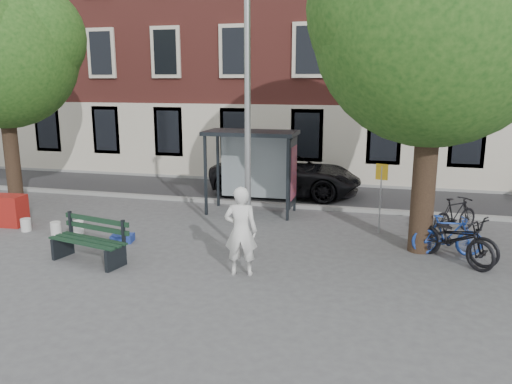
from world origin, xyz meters
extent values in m
plane|color=#4C4C4F|center=(0.00, 0.00, 0.00)|extent=(90.00, 90.00, 0.00)
cube|color=#28282B|center=(0.00, 7.00, 0.01)|extent=(40.00, 4.00, 0.01)
cube|color=gray|center=(0.00, 5.00, 0.06)|extent=(40.00, 0.25, 0.12)
cube|color=gray|center=(0.00, 9.00, 0.06)|extent=(40.00, 0.25, 0.12)
cube|color=brown|center=(0.00, 13.00, 7.00)|extent=(30.00, 8.00, 14.00)
cylinder|color=#9EA0A3|center=(0.00, 0.00, 3.00)|extent=(0.14, 0.14, 6.00)
cylinder|color=#9EA0A3|center=(0.00, 0.00, 0.12)|extent=(0.28, 0.28, 0.24)
cylinder|color=black|center=(4.00, 1.50, 1.70)|extent=(0.56, 0.56, 3.40)
sphere|color=#1A4715|center=(4.00, 1.50, 5.40)|extent=(5.60, 5.60, 5.60)
sphere|color=#1A4715|center=(4.90, 1.90, 5.90)|extent=(3.92, 3.92, 3.92)
sphere|color=#1A4715|center=(3.20, 1.20, 5.70)|extent=(4.20, 4.20, 4.20)
cylinder|color=black|center=(-9.00, 3.00, 1.60)|extent=(0.48, 0.48, 3.20)
sphere|color=#1A4715|center=(-9.00, 3.00, 5.00)|extent=(4.80, 4.80, 4.80)
sphere|color=#1A4715|center=(-8.10, 3.40, 5.50)|extent=(3.36, 3.36, 3.36)
cube|color=#1E2328|center=(-2.30, 3.40, 1.25)|extent=(0.08, 0.08, 2.50)
cube|color=#1E2328|center=(0.30, 3.40, 1.25)|extent=(0.08, 0.08, 2.50)
cube|color=#1E2328|center=(-2.30, 4.60, 1.25)|extent=(0.08, 0.08, 2.50)
cube|color=#1E2328|center=(0.30, 4.60, 1.25)|extent=(0.08, 0.08, 2.50)
cube|color=#1E2328|center=(-1.00, 4.00, 2.56)|extent=(2.85, 1.45, 0.12)
cube|color=#8C999E|center=(-1.00, 4.60, 1.38)|extent=(2.34, 0.04, 2.00)
cube|color=#1E2328|center=(0.30, 4.00, 1.38)|extent=(0.12, 1.14, 2.12)
cube|color=#D84C19|center=(0.37, 4.00, 1.38)|extent=(0.02, 0.90, 1.62)
imported|color=silver|center=(0.14, -1.09, 0.98)|extent=(0.78, 0.57, 1.96)
cube|color=#1E2328|center=(-4.31, -1.08, 0.25)|extent=(0.23, 0.62, 0.50)
cube|color=#1E2328|center=(-2.68, -1.46, 0.25)|extent=(0.23, 0.62, 0.50)
cube|color=#163220|center=(-3.54, -1.47, 0.53)|extent=(1.93, 0.57, 0.04)
cube|color=#163220|center=(-3.50, -1.27, 0.53)|extent=(1.93, 0.57, 0.04)
cube|color=#163220|center=(-3.45, -1.08, 0.53)|extent=(1.93, 0.57, 0.04)
cube|color=#163220|center=(-3.43, -0.97, 0.75)|extent=(1.92, 0.50, 0.11)
cube|color=#163220|center=(-3.43, -0.97, 0.95)|extent=(1.92, 0.50, 0.11)
imported|color=black|center=(4.74, 1.03, 0.56)|extent=(2.18, 1.75, 1.11)
imported|color=#1B3A97|center=(4.62, 1.33, 0.50)|extent=(1.70, 0.64, 1.00)
imported|color=black|center=(4.71, 0.87, 0.56)|extent=(2.06, 2.00, 1.12)
imported|color=black|center=(5.03, 3.34, 0.51)|extent=(1.55, 1.50, 1.01)
imported|color=black|center=(-0.45, 6.92, 0.76)|extent=(5.54, 2.65, 1.53)
cube|color=maroon|center=(-7.44, 0.85, 0.45)|extent=(0.93, 0.65, 0.90)
cube|color=navy|center=(-3.50, 0.29, 0.10)|extent=(0.62, 0.50, 0.20)
cylinder|color=silver|center=(-6.61, 0.49, 0.18)|extent=(0.32, 0.32, 0.36)
cylinder|color=white|center=(-5.05, 0.67, 0.18)|extent=(0.34, 0.34, 0.36)
cylinder|color=silver|center=(-5.59, 0.41, 0.18)|extent=(0.28, 0.28, 0.36)
cylinder|color=#9EA0A3|center=(3.00, 2.81, 0.94)|extent=(0.04, 0.04, 1.88)
cube|color=yellow|center=(3.00, 2.81, 1.72)|extent=(0.33, 0.12, 0.44)
camera|label=1|loc=(3.02, -10.93, 4.13)|focal=35.00mm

